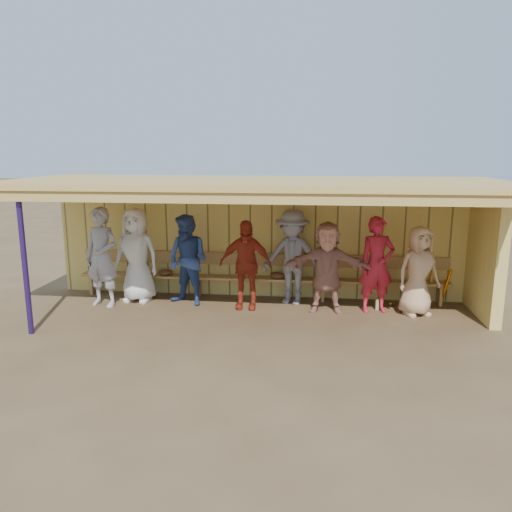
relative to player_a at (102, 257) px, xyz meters
The scene contains 12 objects.
ground 3.17m from the player_a, ahead, with size 90.00×90.00×0.00m, color brown.
player_a is the anchor object (origin of this frame).
player_b 0.68m from the player_a, 34.36° to the left, with size 0.93×0.61×1.91m, color white.
player_c 1.67m from the player_a, ahead, with size 0.87×0.68×1.80m, color #314A88.
player_d 2.81m from the player_a, ahead, with size 1.01×0.42×1.73m, color #A82F1A.
player_e 3.72m from the player_a, ahead, with size 1.22×0.70×1.89m, color gray.
player_f 4.35m from the player_a, ahead, with size 1.60×0.51×1.73m, color tan.
player_g 5.28m from the player_a, ahead, with size 0.67×0.44×1.82m, color #B01C2B.
player_h 6.02m from the player_a, ahead, with size 0.82×0.53×1.67m, color tan.
dugout_structure 3.50m from the player_a, ahead, with size 8.80×3.20×2.50m.
bench 3.17m from the player_a, 16.23° to the left, with size 7.60×0.34×0.93m.
dugout_equipment 2.60m from the player_a, 16.98° to the left, with size 6.52×0.62×0.80m.
Camera 1 is at (1.05, -8.84, 3.00)m, focal length 35.00 mm.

